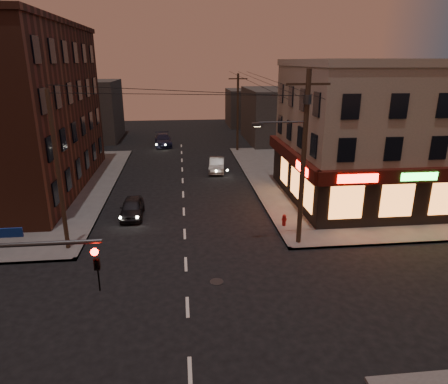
{
  "coord_description": "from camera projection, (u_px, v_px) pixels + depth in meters",
  "views": [
    {
      "loc": [
        -0.04,
        -15.49,
        10.52
      ],
      "look_at": [
        2.38,
        6.61,
        3.2
      ],
      "focal_mm": 32.0,
      "sensor_mm": 36.0,
      "label": 1
    }
  ],
  "objects": [
    {
      "name": "ground",
      "position": [
        187.0,
        307.0,
        17.92
      ],
      "size": [
        120.0,
        120.0,
        0.0
      ],
      "primitive_type": "plane",
      "color": "black",
      "rests_on": "ground"
    },
    {
      "name": "sidewalk_ne",
      "position": [
        374.0,
        177.0,
        37.69
      ],
      "size": [
        24.0,
        28.0,
        0.15
      ],
      "primitive_type": "cube",
      "color": "#514F4C",
      "rests_on": "ground"
    },
    {
      "name": "pizza_building",
      "position": [
        390.0,
        132.0,
        30.57
      ],
      "size": [
        15.85,
        12.85,
        10.5
      ],
      "color": "tan",
      "rests_on": "sidewalk_ne"
    },
    {
      "name": "brick_apartment",
      "position": [
        0.0,
        111.0,
        32.28
      ],
      "size": [
        12.0,
        20.0,
        13.0
      ],
      "primitive_type": "cube",
      "color": "#4C2518",
      "rests_on": "sidewalk_nw"
    },
    {
      "name": "bg_building_ne_a",
      "position": [
        284.0,
        115.0,
        54.15
      ],
      "size": [
        10.0,
        12.0,
        7.0
      ],
      "primitive_type": "cube",
      "color": "#3F3D3A",
      "rests_on": "ground"
    },
    {
      "name": "bg_building_nw",
      "position": [
        85.0,
        111.0,
        54.98
      ],
      "size": [
        9.0,
        10.0,
        8.0
      ],
      "primitive_type": "cube",
      "color": "#3F3D3A",
      "rests_on": "ground"
    },
    {
      "name": "bg_building_ne_b",
      "position": [
        251.0,
        108.0,
        67.32
      ],
      "size": [
        8.0,
        8.0,
        6.0
      ],
      "primitive_type": "cube",
      "color": "#3F3D3A",
      "rests_on": "ground"
    },
    {
      "name": "utility_pole_main",
      "position": [
        302.0,
        150.0,
        22.28
      ],
      "size": [
        4.2,
        0.44,
        10.0
      ],
      "color": "#382619",
      "rests_on": "sidewalk_ne"
    },
    {
      "name": "utility_pole_far",
      "position": [
        238.0,
        113.0,
        47.38
      ],
      "size": [
        0.26,
        0.26,
        9.0
      ],
      "primitive_type": "cylinder",
      "color": "#382619",
      "rests_on": "sidewalk_ne"
    },
    {
      "name": "utility_pole_west",
      "position": [
        58.0,
        173.0,
        21.9
      ],
      "size": [
        0.24,
        0.24,
        9.0
      ],
      "primitive_type": "cylinder",
      "color": "#382619",
      "rests_on": "sidewalk_nw"
    },
    {
      "name": "sedan_near",
      "position": [
        132.0,
        208.0,
        28.18
      ],
      "size": [
        1.58,
        3.84,
        1.3
      ],
      "primitive_type": "imported",
      "rotation": [
        0.0,
        0.0,
        0.01
      ],
      "color": "black",
      "rests_on": "ground"
    },
    {
      "name": "sedan_mid",
      "position": [
        217.0,
        165.0,
        39.63
      ],
      "size": [
        1.96,
        4.3,
        1.37
      ],
      "primitive_type": "imported",
      "rotation": [
        0.0,
        0.0,
        -0.13
      ],
      "color": "slate",
      "rests_on": "ground"
    },
    {
      "name": "sedan_far",
      "position": [
        163.0,
        140.0,
        51.71
      ],
      "size": [
        2.52,
        5.32,
        1.5
      ],
      "primitive_type": "imported",
      "rotation": [
        0.0,
        0.0,
        0.08
      ],
      "color": "#1A1C34",
      "rests_on": "ground"
    },
    {
      "name": "fire_hydrant",
      "position": [
        284.0,
        219.0,
        26.28
      ],
      "size": [
        0.36,
        0.36,
        0.79
      ],
      "rotation": [
        0.0,
        0.0,
        0.43
      ],
      "color": "maroon",
      "rests_on": "sidewalk_ne"
    }
  ]
}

